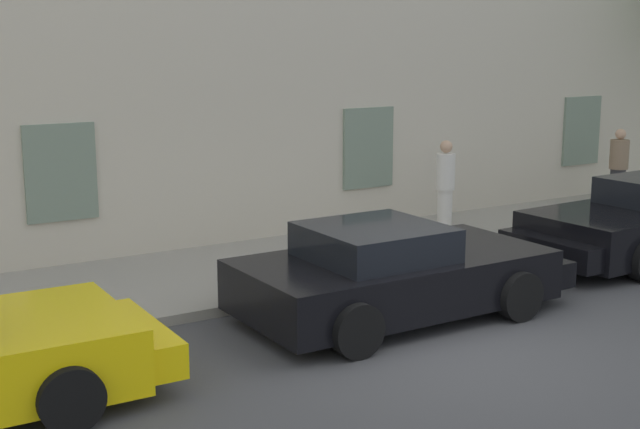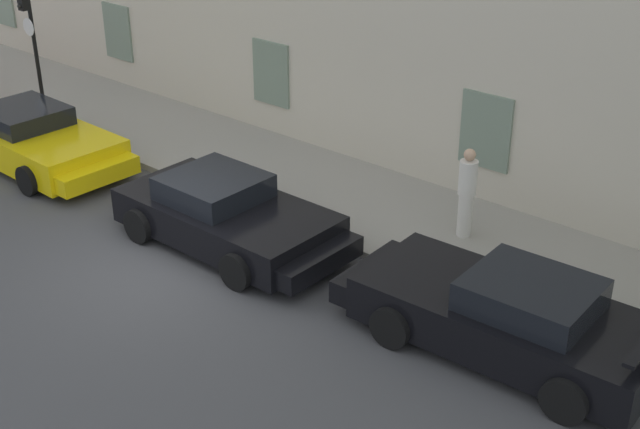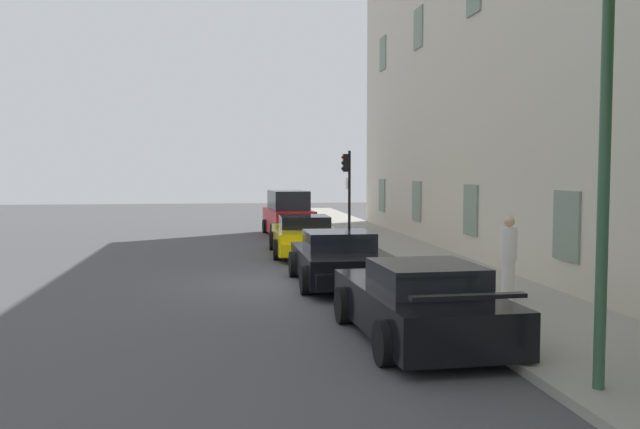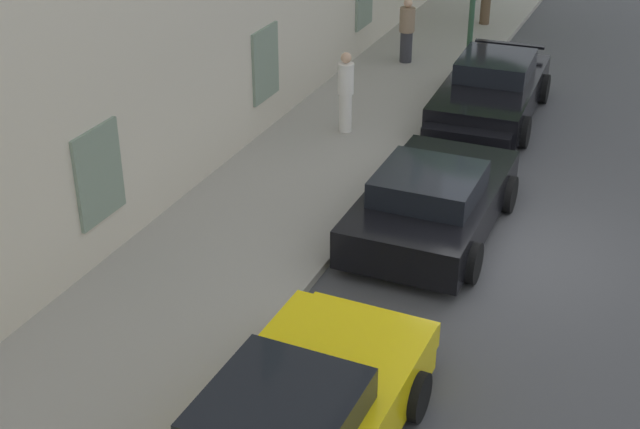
% 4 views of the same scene
% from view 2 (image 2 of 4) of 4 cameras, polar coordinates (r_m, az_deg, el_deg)
% --- Properties ---
extents(ground_plane, '(80.00, 80.00, 0.00)m').
position_cam_2_polar(ground_plane, '(15.58, -9.79, -3.26)').
color(ground_plane, '#444447').
extents(sidewalk, '(60.00, 3.29, 0.14)m').
position_cam_2_polar(sidewalk, '(18.04, -0.05, 1.71)').
color(sidewalk, gray).
rests_on(sidewalk, ground).
extents(sportscar_red_lead, '(4.84, 2.31, 1.25)m').
position_cam_2_polar(sportscar_red_lead, '(20.14, -18.07, 4.59)').
color(sportscar_red_lead, yellow).
rests_on(sportscar_red_lead, ground).
extents(sportscar_yellow_flank, '(4.52, 2.27, 1.27)m').
position_cam_2_polar(sportscar_yellow_flank, '(15.79, -5.78, -0.22)').
color(sportscar_yellow_flank, black).
rests_on(sportscar_yellow_flank, ground).
extents(sportscar_white_middle, '(4.94, 2.30, 1.31)m').
position_cam_2_polar(sportscar_white_middle, '(13.20, 11.58, -6.37)').
color(sportscar_white_middle, black).
rests_on(sportscar_white_middle, ground).
extents(traffic_light, '(0.44, 0.36, 3.34)m').
position_cam_2_polar(traffic_light, '(22.89, -18.66, 11.97)').
color(traffic_light, black).
rests_on(traffic_light, sidewalk).
extents(pedestrian_admiring, '(0.44, 0.44, 1.72)m').
position_cam_2_polar(pedestrian_admiring, '(15.87, 9.64, 1.49)').
color(pedestrian_admiring, silver).
rests_on(pedestrian_admiring, sidewalk).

